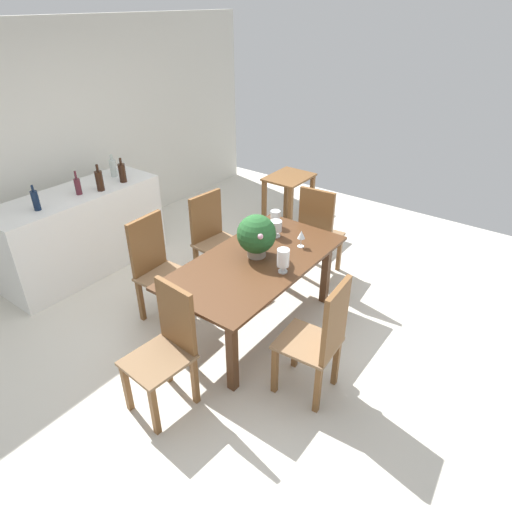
# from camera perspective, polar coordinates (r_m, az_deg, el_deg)

# --- Properties ---
(ground_plane) EXTENTS (7.04, 7.04, 0.00)m
(ground_plane) POSITION_cam_1_polar(r_m,az_deg,el_deg) (4.49, -2.65, -7.62)
(ground_plane) COLOR silver
(back_wall) EXTENTS (6.40, 0.10, 2.60)m
(back_wall) POSITION_cam_1_polar(r_m,az_deg,el_deg) (5.77, -24.08, 13.10)
(back_wall) COLOR silver
(back_wall) RESTS_ON ground
(dining_table) EXTENTS (1.76, 0.91, 0.74)m
(dining_table) POSITION_cam_1_polar(r_m,az_deg,el_deg) (4.00, 0.02, -1.79)
(dining_table) COLOR #4C2D19
(dining_table) RESTS_ON ground
(chair_far_left) EXTENTS (0.46, 0.44, 1.03)m
(chair_far_left) POSITION_cam_1_polar(r_m,az_deg,el_deg) (4.32, -12.68, -1.03)
(chair_far_left) COLOR brown
(chair_far_left) RESTS_ON ground
(chair_near_left) EXTENTS (0.44, 0.47, 1.05)m
(chair_near_left) POSITION_cam_1_polar(r_m,az_deg,el_deg) (3.39, 8.32, -10.25)
(chair_near_left) COLOR brown
(chair_near_left) RESTS_ON ground
(chair_foot_end) EXTENTS (0.44, 0.45, 1.08)m
(chair_foot_end) POSITION_cam_1_polar(r_m,az_deg,el_deg) (4.84, 7.97, 3.29)
(chair_foot_end) COLOR brown
(chair_foot_end) RESTS_ON ground
(chair_far_right) EXTENTS (0.50, 0.47, 0.99)m
(chair_far_right) POSITION_cam_1_polar(r_m,az_deg,el_deg) (4.80, -5.57, 2.79)
(chair_far_right) COLOR brown
(chair_far_right) RESTS_ON ground
(chair_head_end) EXTENTS (0.49, 0.44, 1.02)m
(chair_head_end) POSITION_cam_1_polar(r_m,az_deg,el_deg) (3.39, -11.28, -10.96)
(chair_head_end) COLOR brown
(chair_head_end) RESTS_ON ground
(flower_centerpiece) EXTENTS (0.35, 0.35, 0.39)m
(flower_centerpiece) POSITION_cam_1_polar(r_m,az_deg,el_deg) (3.91, 0.05, 2.72)
(flower_centerpiece) COLOR gray
(flower_centerpiece) RESTS_ON dining_table
(crystal_vase_left) EXTENTS (0.11, 0.11, 0.22)m
(crystal_vase_left) POSITION_cam_1_polar(r_m,az_deg,el_deg) (3.71, 3.50, -0.31)
(crystal_vase_left) COLOR silver
(crystal_vase_left) RESTS_ON dining_table
(crystal_vase_center_near) EXTENTS (0.12, 0.12, 0.16)m
(crystal_vase_center_near) POSITION_cam_1_polar(r_m,az_deg,el_deg) (4.29, 2.58, 3.78)
(crystal_vase_center_near) COLOR silver
(crystal_vase_center_near) RESTS_ON dining_table
(crystal_vase_right) EXTENTS (0.10, 0.10, 0.17)m
(crystal_vase_right) POSITION_cam_1_polar(r_m,az_deg,el_deg) (4.50, 2.50, 5.05)
(crystal_vase_right) COLOR silver
(crystal_vase_right) RESTS_ON dining_table
(wine_glass) EXTENTS (0.07, 0.07, 0.17)m
(wine_glass) POSITION_cam_1_polar(r_m,az_deg,el_deg) (4.12, 5.82, 2.67)
(wine_glass) COLOR silver
(wine_glass) RESTS_ON dining_table
(kitchen_counter) EXTENTS (1.83, 0.66, 0.94)m
(kitchen_counter) POSITION_cam_1_polar(r_m,az_deg,el_deg) (5.39, -21.45, 2.91)
(kitchen_counter) COLOR white
(kitchen_counter) RESTS_ON ground
(wine_bottle_clear) EXTENTS (0.06, 0.06, 0.26)m
(wine_bottle_clear) POSITION_cam_1_polar(r_m,az_deg,el_deg) (5.11, -21.87, 8.33)
(wine_bottle_clear) COLOR #511E28
(wine_bottle_clear) RESTS_ON kitchen_counter
(wine_bottle_dark) EXTENTS (0.07, 0.07, 0.26)m
(wine_bottle_dark) POSITION_cam_1_polar(r_m,az_deg,el_deg) (4.87, -26.41, 6.42)
(wine_bottle_dark) COLOR #0F1E38
(wine_bottle_dark) RESTS_ON kitchen_counter
(wine_bottle_amber) EXTENTS (0.08, 0.08, 0.29)m
(wine_bottle_amber) POSITION_cam_1_polar(r_m,az_deg,el_deg) (5.12, -19.42, 9.12)
(wine_bottle_amber) COLOR black
(wine_bottle_amber) RESTS_ON kitchen_counter
(wine_bottle_green) EXTENTS (0.08, 0.08, 0.28)m
(wine_bottle_green) POSITION_cam_1_polar(r_m,az_deg,el_deg) (5.30, -16.77, 10.20)
(wine_bottle_green) COLOR black
(wine_bottle_green) RESTS_ON kitchen_counter
(wine_bottle_tall) EXTENTS (0.07, 0.07, 0.26)m
(wine_bottle_tall) POSITION_cam_1_polar(r_m,az_deg,el_deg) (5.51, -17.84, 10.71)
(wine_bottle_tall) COLOR #B2BFB7
(wine_bottle_tall) RESTS_ON kitchen_counter
(side_table) EXTENTS (0.61, 0.48, 0.77)m
(side_table) POSITION_cam_1_polar(r_m,az_deg,el_deg) (5.89, 4.20, 8.30)
(side_table) COLOR brown
(side_table) RESTS_ON ground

